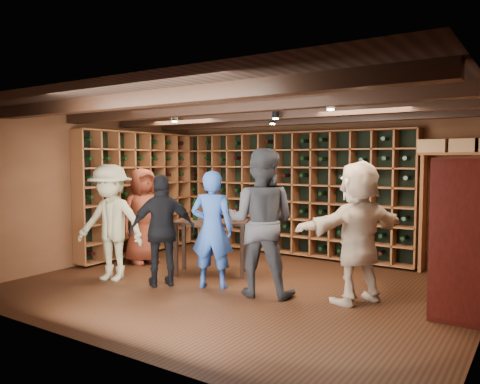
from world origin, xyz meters
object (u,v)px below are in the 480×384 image
Objects in this scene: guest_woman_black at (163,230)px; guest_khaki at (111,222)px; man_blue_shirt at (212,229)px; tasting_table at (211,226)px; display_cabinet at (459,243)px; guest_red_floral at (143,216)px; guest_beige at (358,232)px; man_grey_suit at (261,222)px.

guest_khaki is (-0.86, -0.18, 0.07)m from guest_woman_black.
guest_woman_black is 0.92× the size of guest_khaki.
tasting_table is at bearing -74.28° from man_blue_shirt.
display_cabinet reaches higher than guest_khaki.
guest_beige reaches higher than guest_red_floral.
guest_red_floral is at bearing -26.12° from man_grey_suit.
man_blue_shirt is (-3.03, -0.45, -0.05)m from display_cabinet.
guest_beige reaches higher than guest_khaki.
man_grey_suit is at bearing -48.89° from tasting_table.
guest_red_floral is at bearing -85.67° from guest_woman_black.
display_cabinet is 3.07m from man_blue_shirt.
guest_red_floral is at bearing -63.04° from guest_beige.
guest_red_floral is (-2.64, 0.51, -0.14)m from man_grey_suit.
man_blue_shirt is at bearing -9.04° from man_grey_suit.
guest_khaki is at bearing -144.72° from guest_red_floral.
guest_red_floral is at bearing -38.87° from man_blue_shirt.
display_cabinet is at bearing 174.05° from man_grey_suit.
tasting_table is (-3.51, 0.16, -0.12)m from display_cabinet.
tasting_table is at bearing -64.87° from guest_beige.
guest_beige is at bearing -77.85° from guest_red_floral.
guest_khaki is (-1.49, -0.47, 0.04)m from man_blue_shirt.
man_grey_suit is 2.69m from guest_red_floral.
display_cabinet is 2.33m from man_grey_suit.
guest_red_floral is 1.44m from tasting_table.
man_blue_shirt reaches higher than guest_woman_black.
man_grey_suit reaches higher than guest_woman_black.
display_cabinet is at bearing -27.51° from tasting_table.
tasting_table is (0.17, 0.91, -0.04)m from guest_woman_black.
tasting_table is (1.02, 1.09, -0.11)m from guest_khaki.
man_blue_shirt is 1.04× the size of guest_woman_black.
guest_beige is 2.37m from tasting_table.
guest_khaki is 0.97× the size of guest_beige.
guest_beige is at bearing -28.60° from tasting_table.
display_cabinet is 1.08× the size of man_blue_shirt.
man_blue_shirt is at bearing -47.43° from guest_beige.
man_grey_suit is (-2.30, -0.38, 0.10)m from display_cabinet.
display_cabinet is 1.42× the size of tasting_table.
guest_woman_black is 0.88m from guest_khaki.
display_cabinet is at bearing 166.79° from man_blue_shirt.
guest_beige is at bearing 145.77° from guest_woman_black.
man_grey_suit is 1.22× the size of guest_woman_black.
guest_khaki is at bearing -1.28° from man_grey_suit.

